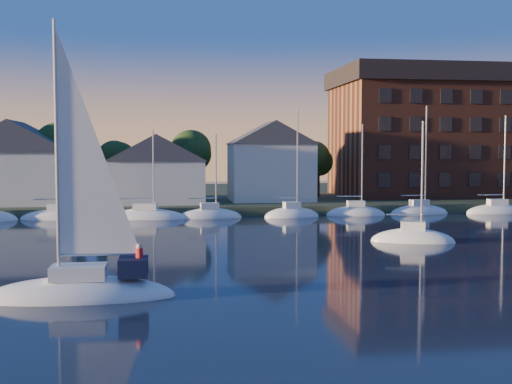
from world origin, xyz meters
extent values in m
plane|color=black|center=(0.00, 0.00, 0.00)|extent=(260.00, 260.00, 0.00)
cube|color=#313E24|center=(0.00, 75.00, 0.00)|extent=(160.00, 50.00, 2.00)
cube|color=brown|center=(0.00, 52.00, 0.00)|extent=(120.00, 3.00, 1.00)
cube|color=silver|center=(-22.00, 58.00, 4.00)|extent=(13.00, 9.00, 6.00)
cube|color=silver|center=(-6.00, 57.00, 3.50)|extent=(11.00, 8.00, 5.00)
cube|color=silver|center=(8.00, 59.00, 4.50)|extent=(10.00, 8.00, 7.00)
cube|color=brown|center=(34.00, 65.00, 8.50)|extent=(30.00, 16.00, 15.00)
cube|color=black|center=(34.00, 65.00, 17.20)|extent=(31.00, 17.00, 2.40)
cylinder|color=#3B281B|center=(-18.00, 63.00, 2.75)|extent=(0.50, 0.50, 3.50)
sphere|color=#1C3714|center=(-18.00, 63.00, 7.20)|extent=(5.40, 5.40, 5.40)
cylinder|color=#3B281B|center=(-10.00, 63.00, 2.75)|extent=(0.50, 0.50, 3.50)
sphere|color=#1C3714|center=(-10.00, 63.00, 7.20)|extent=(5.40, 5.40, 5.40)
cylinder|color=#3B281B|center=(-2.00, 63.00, 2.75)|extent=(0.50, 0.50, 3.50)
sphere|color=#1C3714|center=(-2.00, 63.00, 7.20)|extent=(5.40, 5.40, 5.40)
cylinder|color=#3B281B|center=(6.00, 63.00, 2.75)|extent=(0.50, 0.50, 3.50)
sphere|color=#1C3714|center=(6.00, 63.00, 7.20)|extent=(5.40, 5.40, 5.40)
cylinder|color=#3B281B|center=(14.00, 63.00, 2.75)|extent=(0.50, 0.50, 3.50)
sphere|color=#1C3714|center=(14.00, 63.00, 7.20)|extent=(5.40, 5.40, 5.40)
cylinder|color=#3B281B|center=(22.00, 63.00, 2.75)|extent=(0.50, 0.50, 3.50)
sphere|color=#1C3714|center=(22.00, 63.00, 7.20)|extent=(5.40, 5.40, 5.40)
cylinder|color=#3B281B|center=(30.00, 63.00, 2.75)|extent=(0.50, 0.50, 3.50)
sphere|color=#1C3714|center=(30.00, 63.00, 7.20)|extent=(5.40, 5.40, 5.40)
cylinder|color=#3B281B|center=(38.00, 63.00, 2.75)|extent=(0.50, 0.50, 3.50)
sphere|color=#1C3714|center=(38.00, 63.00, 7.20)|extent=(5.40, 5.40, 5.40)
ellipsoid|color=white|center=(-16.00, 49.00, 0.00)|extent=(7.50, 2.40, 2.20)
cube|color=white|center=(-16.00, 49.00, 1.30)|extent=(2.10, 1.32, 0.70)
cylinder|color=#A5A8AD|center=(-15.25, 49.00, 5.95)|extent=(0.16, 0.16, 10.00)
cylinder|color=#A5A8AD|center=(-16.82, 49.00, 2.15)|extent=(3.15, 0.12, 0.12)
ellipsoid|color=white|center=(-8.00, 49.00, 0.00)|extent=(7.50, 2.40, 2.20)
cube|color=white|center=(-8.00, 49.00, 1.30)|extent=(2.10, 1.32, 0.70)
cylinder|color=#A5A8AD|center=(-7.25, 49.00, 5.95)|extent=(0.16, 0.16, 10.00)
cylinder|color=#A5A8AD|center=(-8.82, 49.00, 2.15)|extent=(3.15, 0.12, 0.12)
ellipsoid|color=white|center=(0.00, 49.00, 0.00)|extent=(7.50, 2.40, 2.20)
cube|color=white|center=(0.00, 49.00, 1.30)|extent=(2.10, 1.32, 0.70)
cylinder|color=#A5A8AD|center=(0.75, 49.00, 5.95)|extent=(0.16, 0.16, 10.00)
cylinder|color=#A5A8AD|center=(-0.82, 49.00, 2.15)|extent=(3.15, 0.12, 0.12)
ellipsoid|color=white|center=(8.00, 49.00, 0.00)|extent=(7.50, 2.40, 2.20)
cube|color=white|center=(8.00, 49.00, 1.30)|extent=(2.10, 1.32, 0.70)
cylinder|color=#A5A8AD|center=(8.75, 49.00, 5.95)|extent=(0.16, 0.16, 10.00)
cylinder|color=#A5A8AD|center=(7.17, 49.00, 2.15)|extent=(3.15, 0.12, 0.12)
ellipsoid|color=white|center=(16.00, 49.00, 0.00)|extent=(7.50, 2.40, 2.20)
cube|color=white|center=(16.00, 49.00, 1.30)|extent=(2.10, 1.32, 0.70)
cylinder|color=#A5A8AD|center=(16.75, 49.00, 5.95)|extent=(0.16, 0.16, 10.00)
cylinder|color=#A5A8AD|center=(15.18, 49.00, 2.15)|extent=(3.15, 0.12, 0.12)
ellipsoid|color=white|center=(24.00, 49.00, 0.00)|extent=(7.50, 2.40, 2.20)
cube|color=white|center=(24.00, 49.00, 1.30)|extent=(2.10, 1.32, 0.70)
cylinder|color=#A5A8AD|center=(24.75, 49.00, 5.95)|extent=(0.16, 0.16, 10.00)
cylinder|color=#A5A8AD|center=(23.18, 49.00, 2.15)|extent=(3.15, 0.12, 0.12)
ellipsoid|color=white|center=(32.00, 49.00, 0.00)|extent=(7.50, 2.40, 2.20)
cube|color=white|center=(32.00, 49.00, 1.30)|extent=(2.10, 1.32, 0.70)
cylinder|color=#A5A8AD|center=(32.75, 49.00, 5.95)|extent=(0.16, 0.16, 10.00)
cylinder|color=#A5A8AD|center=(31.18, 49.00, 2.15)|extent=(3.15, 0.12, 0.12)
ellipsoid|color=white|center=(-9.48, 12.30, 0.00)|extent=(9.40, 3.12, 2.20)
cube|color=white|center=(-9.48, 12.30, 1.30)|extent=(2.64, 1.69, 0.70)
cylinder|color=#A5A8AD|center=(-10.42, 12.31, 7.19)|extent=(0.16, 0.16, 12.48)
cylinder|color=#A5A8AD|center=(-8.45, 12.29, 2.15)|extent=(3.93, 0.16, 0.12)
cube|color=black|center=(-6.86, 12.27, 1.50)|extent=(1.42, 1.83, 0.90)
ellipsoid|color=white|center=(14.12, 28.30, 0.00)|extent=(6.90, 4.26, 2.20)
cube|color=white|center=(14.12, 28.30, 1.30)|extent=(2.13, 1.76, 0.70)
cylinder|color=#A5A8AD|center=(14.73, 28.08, 5.23)|extent=(0.16, 0.16, 8.55)
cylinder|color=#A5A8AD|center=(13.44, 28.54, 2.15)|extent=(2.63, 1.02, 0.12)
camera|label=1|loc=(-5.46, -19.50, 7.22)|focal=45.00mm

